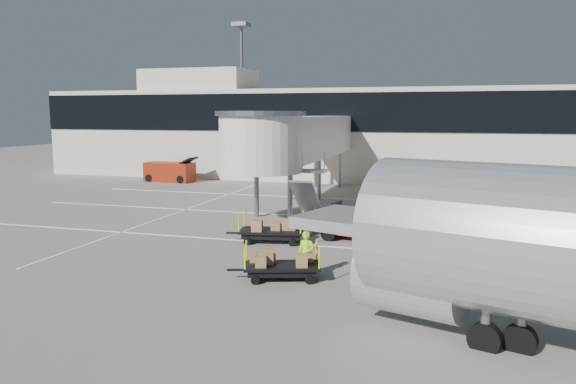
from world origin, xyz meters
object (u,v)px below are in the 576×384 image
object	(u,v)px
box_cart_far	(271,231)
baggage_tug	(353,227)
suitcase_cart	(396,220)
minivan	(553,194)
ground_worker	(306,254)
box_cart_near	(282,265)
belt_loader	(170,172)

from	to	relation	value
box_cart_far	baggage_tug	bearing A→B (deg)	14.30
suitcase_cart	minivan	world-z (taller)	minivan
box_cart_far	ground_worker	world-z (taller)	ground_worker
box_cart_far	minivan	world-z (taller)	minivan
box_cart_near	belt_loader	world-z (taller)	belt_loader
baggage_tug	box_cart_far	distance (m)	3.87
box_cart_far	belt_loader	xyz separation A→B (m)	(-15.79, 19.49, 0.33)
ground_worker	box_cart_near	bearing A→B (deg)	-137.92
suitcase_cart	belt_loader	size ratio (longest dim) A/B	0.89
box_cart_near	belt_loader	xyz separation A→B (m)	(-18.02, 24.93, 0.32)
baggage_tug	box_cart_near	size ratio (longest dim) A/B	0.84
box_cart_far	ground_worker	distance (m)	5.63
minivan	baggage_tug	bearing A→B (deg)	-128.91
box_cart_near	minivan	distance (m)	22.15
box_cart_far	belt_loader	distance (m)	25.09
box_cart_near	minivan	world-z (taller)	minivan
box_cart_far	belt_loader	size ratio (longest dim) A/B	0.79
ground_worker	belt_loader	bearing A→B (deg)	127.09
suitcase_cart	belt_loader	distance (m)	26.01
suitcase_cart	ground_worker	xyz separation A→B (m)	(-2.32, -9.01, 0.27)
baggage_tug	box_cart_near	xyz separation A→B (m)	(-1.30, -7.02, -0.11)
box_cart_far	minivan	distance (m)	19.28
box_cart_near	minivan	bearing A→B (deg)	40.24
minivan	belt_loader	bearing A→B (deg)	170.53
minivan	box_cart_near	bearing A→B (deg)	-119.50
baggage_tug	belt_loader	xyz separation A→B (m)	(-19.32, 17.91, 0.21)
box_cart_near	ground_worker	xyz separation A→B (m)	(0.71, 0.65, 0.31)
suitcase_cart	minivan	distance (m)	12.59
suitcase_cart	box_cart_far	bearing A→B (deg)	-122.53
box_cart_near	belt_loader	size ratio (longest dim) A/B	0.72
box_cart_near	box_cart_far	world-z (taller)	box_cart_far
minivan	belt_loader	distance (m)	30.24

